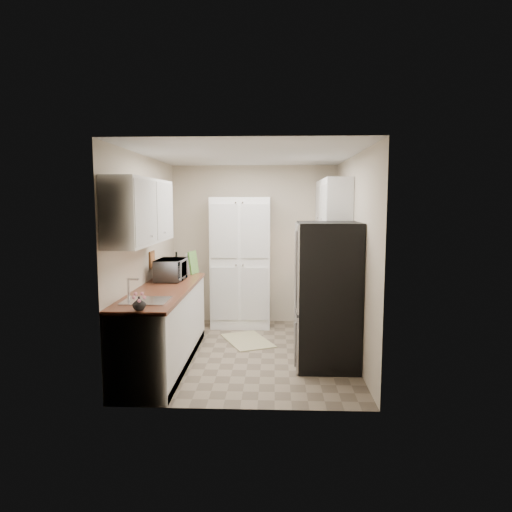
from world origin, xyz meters
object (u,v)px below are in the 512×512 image
at_px(pantry_cabinet, 241,262).
at_px(microwave, 171,270).
at_px(toaster_oven, 321,262).
at_px(electric_range, 323,310).
at_px(refrigerator, 328,295).
at_px(wine_bottle, 176,265).

relative_size(pantry_cabinet, microwave, 4.02).
distance_m(microwave, toaster_oven, 2.38).
height_order(pantry_cabinet, electric_range, pantry_cabinet).
xyz_separation_m(pantry_cabinet, microwave, (-0.82, -1.20, 0.06)).
xyz_separation_m(electric_range, refrigerator, (-0.03, -0.80, 0.37)).
relative_size(refrigerator, toaster_oven, 5.14).
bearing_deg(pantry_cabinet, electric_range, -38.22).
distance_m(electric_range, microwave, 2.09).
distance_m(electric_range, refrigerator, 0.88).
bearing_deg(microwave, electric_range, -80.61).
bearing_deg(wine_bottle, toaster_oven, 23.89).
relative_size(electric_range, refrigerator, 0.66).
height_order(microwave, toaster_oven, microwave).
height_order(pantry_cabinet, refrigerator, pantry_cabinet).
xyz_separation_m(electric_range, wine_bottle, (-1.98, 0.02, 0.60)).
height_order(pantry_cabinet, microwave, pantry_cabinet).
bearing_deg(electric_range, toaster_oven, 86.19).
distance_m(refrigerator, microwave, 2.04).
height_order(refrigerator, toaster_oven, refrigerator).
distance_m(refrigerator, toaster_oven, 1.73).
relative_size(pantry_cabinet, refrigerator, 1.18).
bearing_deg(toaster_oven, electric_range, -112.42).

